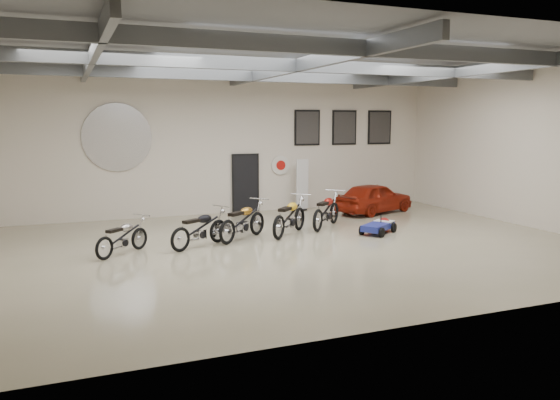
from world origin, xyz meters
name	(u,v)px	position (x,y,z in m)	size (l,w,h in m)	color
floor	(296,246)	(0.00, 0.00, 0.00)	(16.00, 12.00, 0.01)	tan
ceiling	(297,56)	(0.00, 0.00, 5.00)	(16.00, 12.00, 0.01)	slate
back_wall	(232,145)	(0.00, 6.00, 2.50)	(16.00, 0.02, 5.00)	beige
right_wall	(529,148)	(8.00, 0.00, 2.50)	(0.02, 12.00, 5.00)	beige
ceiling_beams	(297,66)	(0.00, 0.00, 4.75)	(15.80, 11.80, 0.32)	slate
door	(245,184)	(0.50, 5.95, 1.05)	(0.92, 0.08, 2.10)	black
logo_plaque	(117,137)	(-4.00, 5.95, 2.80)	(2.30, 0.06, 1.16)	silver
poster_left	(307,128)	(3.00, 5.96, 3.10)	(1.05, 0.08, 1.35)	black
poster_mid	(344,128)	(4.60, 5.96, 3.10)	(1.05, 0.08, 1.35)	black
poster_right	(379,127)	(6.20, 5.96, 3.10)	(1.05, 0.08, 1.35)	black
oil_sign	(281,165)	(1.90, 5.95, 1.70)	(0.72, 0.10, 0.72)	white
banner_stand	(302,185)	(2.60, 5.50, 0.96)	(0.52, 0.21, 1.92)	white
motorcycle_silver	(122,236)	(-4.44, 0.77, 0.46)	(1.79, 0.55, 0.93)	silver
motorcycle_black	(200,228)	(-2.43, 0.87, 0.52)	(1.99, 0.62, 1.04)	silver
motorcycle_gold	(243,220)	(-1.08, 1.36, 0.55)	(2.12, 0.66, 1.10)	silver
motorcycle_yellow	(289,216)	(0.41, 1.48, 0.57)	(2.19, 0.68, 1.14)	silver
motorcycle_red	(326,210)	(1.92, 2.07, 0.56)	(2.17, 0.67, 1.13)	silver
go_kart	(380,223)	(3.06, 0.74, 0.29)	(1.59, 0.72, 0.58)	navy
vintage_car	(374,198)	(4.84, 4.00, 0.56)	(3.27, 1.32, 1.12)	maroon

